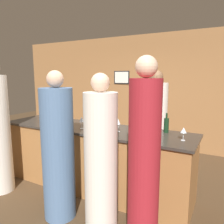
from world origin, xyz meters
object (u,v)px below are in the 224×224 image
(bartender, at_px, (155,130))
(guest_3, at_px, (144,166))
(wine_bottle_0, at_px, (144,131))
(guest_0, at_px, (58,152))
(guest_1, at_px, (101,162))
(wine_bottle_2, at_px, (51,121))
(wine_bottle_1, at_px, (166,125))

(bartender, height_order, guest_3, guest_3)
(wine_bottle_0, bearing_deg, guest_0, -148.40)
(guest_1, distance_m, wine_bottle_0, 0.68)
(guest_1, relative_size, guest_3, 0.92)
(guest_3, relative_size, wine_bottle_0, 6.66)
(bartender, height_order, wine_bottle_2, bartender)
(guest_3, height_order, wine_bottle_1, guest_3)
(wine_bottle_0, bearing_deg, guest_1, -118.26)
(guest_1, bearing_deg, bartender, 86.14)
(guest_0, distance_m, wine_bottle_0, 1.10)
(guest_0, xyz_separation_m, guest_1, (0.62, 0.01, -0.01))
(bartender, relative_size, guest_1, 1.03)
(guest_3, height_order, wine_bottle_2, guest_3)
(bartender, xyz_separation_m, wine_bottle_2, (-1.30, -1.13, 0.24))
(guest_3, xyz_separation_m, wine_bottle_0, (-0.23, 0.62, 0.18))
(bartender, xyz_separation_m, wine_bottle_0, (0.19, -1.07, 0.24))
(bartender, bearing_deg, wine_bottle_0, 99.94)
(guest_3, xyz_separation_m, wine_bottle_1, (-0.08, 1.09, 0.18))
(bartender, distance_m, guest_3, 1.73)
(guest_0, xyz_separation_m, guest_3, (1.14, -0.06, 0.08))
(guest_3, bearing_deg, wine_bottle_1, 94.11)
(guest_1, xyz_separation_m, wine_bottle_1, (0.45, 1.03, 0.27))
(bartender, distance_m, wine_bottle_1, 0.72)
(wine_bottle_1, bearing_deg, wine_bottle_2, -161.70)
(guest_3, bearing_deg, guest_1, 172.74)
(guest_1, relative_size, wine_bottle_1, 6.55)
(bartender, bearing_deg, guest_0, 65.99)
(guest_1, relative_size, wine_bottle_2, 6.64)
(guest_3, bearing_deg, guest_0, 177.16)
(guest_0, bearing_deg, guest_1, 0.99)
(guest_3, bearing_deg, wine_bottle_2, 162.28)
(guest_3, distance_m, wine_bottle_0, 0.68)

